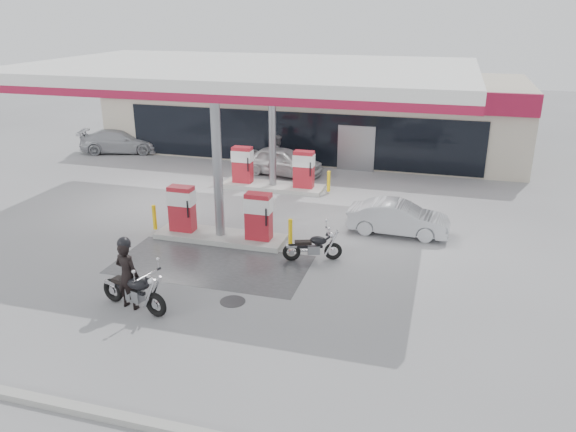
{
  "coord_description": "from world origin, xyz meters",
  "views": [
    {
      "loc": [
        7.17,
        -14.53,
        7.51
      ],
      "look_at": [
        2.5,
        1.73,
        1.2
      ],
      "focal_mm": 35.0,
      "sensor_mm": 36.0,
      "label": 1
    }
  ],
  "objects_px": {
    "parked_car_left": "(121,141)",
    "sedan_white": "(282,161)",
    "pump_island_far": "(273,173)",
    "parked_motorcycle": "(313,247)",
    "main_motorcycle": "(135,292)",
    "biker_main": "(127,275)",
    "attendant": "(278,153)",
    "hatchback_silver": "(398,218)",
    "pump_island_near": "(220,220)"
  },
  "relations": [
    {
      "from": "biker_main",
      "to": "sedan_white",
      "type": "xyz_separation_m",
      "value": [
        0.28,
        13.23,
        -0.28
      ]
    },
    {
      "from": "hatchback_silver",
      "to": "parked_car_left",
      "type": "relative_size",
      "value": 0.81
    },
    {
      "from": "parked_motorcycle",
      "to": "attendant",
      "type": "height_order",
      "value": "attendant"
    },
    {
      "from": "parked_car_left",
      "to": "main_motorcycle",
      "type": "bearing_deg",
      "value": -164.16
    },
    {
      "from": "pump_island_far",
      "to": "parked_motorcycle",
      "type": "bearing_deg",
      "value": -62.86
    },
    {
      "from": "pump_island_near",
      "to": "attendant",
      "type": "bearing_deg",
      "value": 93.84
    },
    {
      "from": "parked_motorcycle",
      "to": "sedan_white",
      "type": "xyz_separation_m",
      "value": [
        -3.71,
        8.98,
        0.23
      ]
    },
    {
      "from": "sedan_white",
      "to": "parked_car_left",
      "type": "height_order",
      "value": "sedan_white"
    },
    {
      "from": "sedan_white",
      "to": "parked_car_left",
      "type": "xyz_separation_m",
      "value": [
        -9.77,
        1.8,
        -0.04
      ]
    },
    {
      "from": "biker_main",
      "to": "hatchback_silver",
      "type": "bearing_deg",
      "value": -121.77
    },
    {
      "from": "main_motorcycle",
      "to": "biker_main",
      "type": "distance_m",
      "value": 0.48
    },
    {
      "from": "main_motorcycle",
      "to": "hatchback_silver",
      "type": "xyz_separation_m",
      "value": [
        6.13,
        7.27,
        0.07
      ]
    },
    {
      "from": "parked_car_left",
      "to": "pump_island_near",
      "type": "bearing_deg",
      "value": -151.89
    },
    {
      "from": "pump_island_far",
      "to": "main_motorcycle",
      "type": "distance_m",
      "value": 11.08
    },
    {
      "from": "main_motorcycle",
      "to": "parked_motorcycle",
      "type": "relative_size",
      "value": 1.2
    },
    {
      "from": "attendant",
      "to": "parked_car_left",
      "type": "distance_m",
      "value": 9.49
    },
    {
      "from": "pump_island_near",
      "to": "pump_island_far",
      "type": "height_order",
      "value": "same"
    },
    {
      "from": "sedan_white",
      "to": "pump_island_far",
      "type": "bearing_deg",
      "value": -163.22
    },
    {
      "from": "attendant",
      "to": "hatchback_silver",
      "type": "height_order",
      "value": "attendant"
    },
    {
      "from": "parked_motorcycle",
      "to": "hatchback_silver",
      "type": "xyz_separation_m",
      "value": [
        2.33,
        2.98,
        0.15
      ]
    },
    {
      "from": "pump_island_far",
      "to": "parked_car_left",
      "type": "distance_m",
      "value": 10.77
    },
    {
      "from": "pump_island_far",
      "to": "parked_motorcycle",
      "type": "distance_m",
      "value": 7.63
    },
    {
      "from": "main_motorcycle",
      "to": "parked_car_left",
      "type": "distance_m",
      "value": 17.92
    },
    {
      "from": "pump_island_near",
      "to": "sedan_white",
      "type": "bearing_deg",
      "value": 91.59
    },
    {
      "from": "pump_island_far",
      "to": "biker_main",
      "type": "xyz_separation_m",
      "value": [
        -0.51,
        -11.03,
        0.24
      ]
    },
    {
      "from": "biker_main",
      "to": "parked_car_left",
      "type": "distance_m",
      "value": 17.78
    },
    {
      "from": "parked_motorcycle",
      "to": "hatchback_silver",
      "type": "bearing_deg",
      "value": 32.65
    },
    {
      "from": "parked_car_left",
      "to": "sedan_white",
      "type": "bearing_deg",
      "value": -117.32
    },
    {
      "from": "pump_island_near",
      "to": "biker_main",
      "type": "xyz_separation_m",
      "value": [
        -0.51,
        -5.03,
        0.24
      ]
    },
    {
      "from": "sedan_white",
      "to": "attendant",
      "type": "xyz_separation_m",
      "value": [
        -0.36,
        0.6,
        0.22
      ]
    },
    {
      "from": "main_motorcycle",
      "to": "hatchback_silver",
      "type": "bearing_deg",
      "value": 64.58
    },
    {
      "from": "parked_car_left",
      "to": "parked_motorcycle",
      "type": "bearing_deg",
      "value": -145.55
    },
    {
      "from": "pump_island_far",
      "to": "attendant",
      "type": "height_order",
      "value": "pump_island_far"
    },
    {
      "from": "attendant",
      "to": "parked_car_left",
      "type": "height_order",
      "value": "attendant"
    },
    {
      "from": "pump_island_far",
      "to": "main_motorcycle",
      "type": "bearing_deg",
      "value": -91.62
    },
    {
      "from": "pump_island_far",
      "to": "main_motorcycle",
      "type": "relative_size",
      "value": 2.35
    },
    {
      "from": "pump_island_near",
      "to": "parked_motorcycle",
      "type": "relative_size",
      "value": 2.81
    },
    {
      "from": "main_motorcycle",
      "to": "biker_main",
      "type": "xyz_separation_m",
      "value": [
        -0.19,
        0.05,
        0.44
      ]
    },
    {
      "from": "pump_island_far",
      "to": "parked_motorcycle",
      "type": "relative_size",
      "value": 2.81
    },
    {
      "from": "biker_main",
      "to": "main_motorcycle",
      "type": "bearing_deg",
      "value": 175.94
    },
    {
      "from": "pump_island_far",
      "to": "parked_motorcycle",
      "type": "height_order",
      "value": "pump_island_far"
    },
    {
      "from": "biker_main",
      "to": "attendant",
      "type": "bearing_deg",
      "value": -80.25
    },
    {
      "from": "hatchback_silver",
      "to": "biker_main",
      "type": "bearing_deg",
      "value": 140.77
    },
    {
      "from": "hatchback_silver",
      "to": "sedan_white",
      "type": "bearing_deg",
      "value": 47.13
    },
    {
      "from": "hatchback_silver",
      "to": "parked_car_left",
      "type": "bearing_deg",
      "value": 65.68
    },
    {
      "from": "pump_island_near",
      "to": "main_motorcycle",
      "type": "distance_m",
      "value": 5.09
    },
    {
      "from": "main_motorcycle",
      "to": "biker_main",
      "type": "bearing_deg",
      "value": -178.78
    },
    {
      "from": "hatchback_silver",
      "to": "parked_car_left",
      "type": "distance_m",
      "value": 17.63
    },
    {
      "from": "parked_motorcycle",
      "to": "parked_car_left",
      "type": "bearing_deg",
      "value": 122.03
    },
    {
      "from": "pump_island_near",
      "to": "parked_car_left",
      "type": "relative_size",
      "value": 1.19
    }
  ]
}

